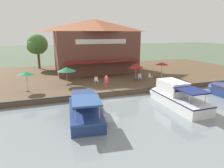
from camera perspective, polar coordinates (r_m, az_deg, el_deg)
ground_plane at (r=22.08m, az=-1.40°, el=-4.07°), size 220.00×220.00×0.00m
quay_deck at (r=32.31m, az=-7.37°, el=2.30°), size 22.00×56.00×0.60m
quay_edge_fender at (r=21.98m, az=-1.49°, el=-2.39°), size 0.20×50.40×0.10m
waterfront_restaurant at (r=34.23m, az=-4.89°, el=10.94°), size 10.06×13.56×8.62m
patio_umbrella_back_row at (r=29.47m, az=14.11°, el=5.67°), size 1.77×1.77×2.37m
patio_umbrella_by_entrance at (r=24.05m, az=-23.36°, el=2.82°), size 1.78×1.78×2.28m
patio_umbrella_near_quay_edge at (r=25.31m, az=-12.89°, el=4.11°), size 2.22×2.22×2.32m
patio_umbrella_far_corner at (r=27.82m, az=6.87°, el=5.14°), size 2.12×2.12×2.25m
cafe_chair_beside_entrance at (r=28.62m, az=10.86°, el=2.19°), size 0.59×0.59×0.85m
cafe_chair_facing_river at (r=28.22m, az=7.93°, el=2.14°), size 0.54×0.54×0.85m
cafe_chair_back_row_seat at (r=26.04m, az=-4.53°, el=1.20°), size 0.45×0.45×0.85m
person_at_quay_edge at (r=23.29m, az=-1.63°, el=0.95°), size 0.45×0.45×1.59m
motorboat_mid_row at (r=17.43m, az=-7.90°, el=-6.59°), size 7.70×3.29×2.14m
motorboat_distant_upstream at (r=20.86m, az=17.28°, el=-3.22°), size 7.82×2.46×2.28m
tree_upstream_bank at (r=39.10m, az=-20.72°, el=10.38°), size 3.83×3.65×6.23m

